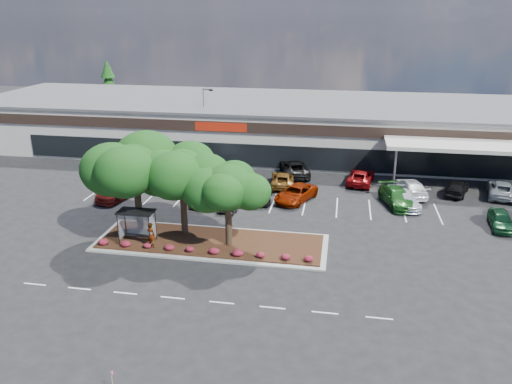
% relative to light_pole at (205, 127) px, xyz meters
% --- Properties ---
extents(ground, '(160.00, 160.00, 0.00)m').
position_rel_light_pole_xyz_m(ground, '(8.99, -28.01, -3.72)').
color(ground, black).
rests_on(ground, ground).
extents(retail_store, '(80.40, 25.20, 6.25)m').
position_rel_light_pole_xyz_m(retail_store, '(9.05, 5.89, -0.57)').
color(retail_store, beige).
rests_on(retail_store, ground).
extents(landscape_island, '(18.00, 6.00, 0.26)m').
position_rel_light_pole_xyz_m(landscape_island, '(6.99, -24.01, -3.60)').
color(landscape_island, '#9C9C97').
rests_on(landscape_island, ground).
extents(lane_markings, '(33.12, 20.06, 0.01)m').
position_rel_light_pole_xyz_m(lane_markings, '(8.85, -17.59, -3.72)').
color(lane_markings, silver).
rests_on(lane_markings, ground).
extents(shrub_row, '(17.00, 0.80, 0.50)m').
position_rel_light_pole_xyz_m(shrub_row, '(6.99, -26.11, -3.21)').
color(shrub_row, maroon).
rests_on(shrub_row, landscape_island).
extents(bus_shelter, '(2.75, 1.55, 2.59)m').
position_rel_light_pole_xyz_m(bus_shelter, '(1.49, -25.06, -1.42)').
color(bus_shelter, black).
rests_on(bus_shelter, landscape_island).
extents(island_tree_west, '(7.20, 7.20, 7.89)m').
position_rel_light_pole_xyz_m(island_tree_west, '(0.99, -23.51, 0.48)').
color(island_tree_west, '#1A3D13').
rests_on(island_tree_west, landscape_island).
extents(island_tree_mid, '(6.60, 6.60, 7.32)m').
position_rel_light_pole_xyz_m(island_tree_mid, '(4.49, -22.81, 0.20)').
color(island_tree_mid, '#1A3D13').
rests_on(island_tree_mid, landscape_island).
extents(island_tree_east, '(5.80, 5.80, 6.50)m').
position_rel_light_pole_xyz_m(island_tree_east, '(8.49, -24.31, -0.21)').
color(island_tree_east, '#1A3D13').
rests_on(island_tree_east, landscape_island).
extents(conifer_north_west, '(4.40, 4.40, 10.00)m').
position_rel_light_pole_xyz_m(conifer_north_west, '(-21.01, 17.99, 1.28)').
color(conifer_north_west, '#1A3D13').
rests_on(conifer_north_west, ground).
extents(person_waiting, '(0.84, 0.71, 1.96)m').
position_rel_light_pole_xyz_m(person_waiting, '(2.83, -25.79, -2.48)').
color(person_waiting, '#594C47').
rests_on(person_waiting, landscape_island).
extents(light_pole, '(1.43, 0.54, 8.49)m').
position_rel_light_pole_xyz_m(light_pole, '(0.00, 0.00, 0.00)').
color(light_pole, '#9C9C97').
rests_on(light_pole, ground).
extents(survey_stake, '(0.07, 0.14, 1.15)m').
position_rel_light_pole_xyz_m(survey_stake, '(6.52, -40.40, -2.99)').
color(survey_stake, tan).
rests_on(survey_stake, ground).
extents(car_0, '(2.37, 5.34, 1.52)m').
position_rel_light_pole_xyz_m(car_0, '(-4.81, -14.90, -2.96)').
color(car_0, silver).
rests_on(car_0, ground).
extents(car_1, '(3.52, 5.98, 1.63)m').
position_rel_light_pole_xyz_m(car_1, '(-4.45, -15.63, -2.91)').
color(car_1, maroon).
rests_on(car_1, ground).
extents(car_2, '(3.61, 5.19, 1.64)m').
position_rel_light_pole_xyz_m(car_2, '(4.63, -15.65, -2.90)').
color(car_2, brown).
rests_on(car_2, ground).
extents(car_3, '(2.01, 4.86, 1.56)m').
position_rel_light_pole_xyz_m(car_3, '(6.90, -15.94, -2.94)').
color(car_3, black).
rests_on(car_3, ground).
extents(car_4, '(2.49, 5.22, 1.72)m').
position_rel_light_pole_xyz_m(car_4, '(9.22, -13.71, -2.86)').
color(car_4, black).
rests_on(car_4, ground).
extents(car_5, '(4.34, 5.84, 1.48)m').
position_rel_light_pole_xyz_m(car_5, '(12.55, -13.47, -2.99)').
color(car_5, '#7C1A01').
rests_on(car_5, ground).
extents(car_6, '(3.63, 5.86, 1.58)m').
position_rel_light_pole_xyz_m(car_6, '(21.96, -12.96, -2.93)').
color(car_6, '#1D561B').
rests_on(car_6, ground).
extents(car_7, '(3.10, 5.20, 1.41)m').
position_rel_light_pole_xyz_m(car_7, '(22.61, -13.17, -3.02)').
color(car_7, silver).
rests_on(car_7, ground).
extents(car_8, '(2.11, 4.38, 1.44)m').
position_rel_light_pole_xyz_m(car_8, '(30.06, -16.81, -3.00)').
color(car_8, '#1B552C').
rests_on(car_8, ground).
extents(car_9, '(2.13, 4.59, 1.46)m').
position_rel_light_pole_xyz_m(car_9, '(-6.00, -10.16, -3.00)').
color(car_9, black).
rests_on(car_9, ground).
extents(car_10, '(3.32, 4.82, 1.52)m').
position_rel_light_pole_xyz_m(car_10, '(-0.35, -10.45, -2.96)').
color(car_10, '#184B29').
rests_on(car_10, ground).
extents(car_11, '(3.55, 5.74, 1.55)m').
position_rel_light_pole_xyz_m(car_11, '(2.53, -9.37, -2.95)').
color(car_11, white).
rests_on(car_11, ground).
extents(car_12, '(4.22, 6.59, 1.69)m').
position_rel_light_pole_xyz_m(car_12, '(11.59, -5.59, -2.88)').
color(car_12, black).
rests_on(car_12, ground).
extents(car_13, '(2.90, 5.38, 1.43)m').
position_rel_light_pole_xyz_m(car_13, '(10.79, -9.40, -3.01)').
color(car_13, brown).
rests_on(car_13, ground).
extents(car_14, '(3.24, 5.62, 1.47)m').
position_rel_light_pole_xyz_m(car_14, '(18.74, -7.21, -2.99)').
color(car_14, maroon).
rests_on(car_14, ground).
extents(car_15, '(3.60, 5.90, 1.60)m').
position_rel_light_pole_xyz_m(car_15, '(23.41, -9.89, -2.92)').
color(car_15, white).
rests_on(car_15, ground).
extents(car_16, '(3.21, 4.77, 1.51)m').
position_rel_light_pole_xyz_m(car_16, '(28.06, -9.03, -2.97)').
color(car_16, black).
rests_on(car_16, ground).
extents(car_17, '(3.56, 5.87, 1.52)m').
position_rel_light_pole_xyz_m(car_17, '(32.27, -8.74, -2.96)').
color(car_17, '#A8AFB5').
rests_on(car_17, ground).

